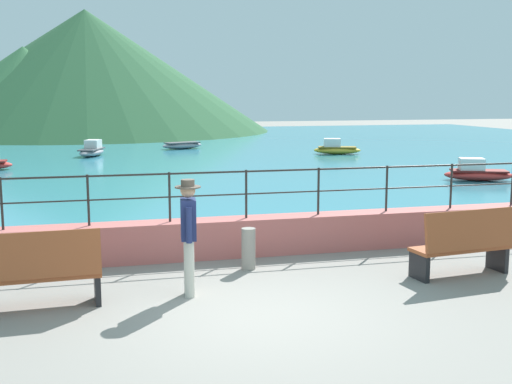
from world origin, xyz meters
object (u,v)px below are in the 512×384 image
(bench_main, at_px, (38,271))
(boat_5, at_px, (477,173))
(bench_far, at_px, (464,243))
(boat_2, at_px, (336,149))
(person_walking, at_px, (189,231))
(boat_1, at_px, (92,150))
(boat_0, at_px, (182,145))
(bollard, at_px, (248,249))

(bench_main, bearing_deg, boat_5, 36.53)
(bench_main, distance_m, bench_far, 6.63)
(bench_far, relative_size, boat_2, 0.71)
(bench_main, distance_m, person_walking, 2.16)
(boat_5, bearing_deg, boat_2, 96.14)
(bench_far, height_order, person_walking, person_walking)
(bench_main, height_order, boat_1, bench_main)
(boat_1, bearing_deg, person_walking, -86.21)
(boat_5, bearing_deg, boat_0, 118.09)
(bollard, distance_m, boat_2, 21.01)
(boat_2, bearing_deg, person_walking, -116.91)
(boat_0, distance_m, boat_5, 17.16)
(bench_far, distance_m, bollard, 3.58)
(person_walking, height_order, bollard, person_walking)
(bench_main, height_order, boat_5, bench_main)
(boat_0, height_order, boat_1, boat_1)
(boat_2, bearing_deg, boat_5, -83.86)
(person_walking, height_order, boat_0, person_walking)
(boat_5, bearing_deg, boat_1, 136.37)
(bollard, height_order, boat_2, boat_2)
(boat_0, bearing_deg, bollard, -94.95)
(person_walking, distance_m, boat_0, 25.21)
(boat_0, bearing_deg, person_walking, -97.42)
(bench_main, xyz_separation_m, boat_0, (5.37, 25.10, -0.30))
(boat_2, bearing_deg, boat_1, 170.76)
(bollard, bearing_deg, boat_1, 97.25)
(bench_far, xyz_separation_m, bollard, (-3.32, 1.30, -0.20))
(bench_main, xyz_separation_m, bollard, (3.31, 1.29, -0.20))
(bench_main, xyz_separation_m, boat_5, (13.45, 9.96, -0.23))
(bench_main, distance_m, boat_2, 23.73)
(bench_far, distance_m, boat_2, 21.06)
(person_walking, height_order, boat_1, person_walking)
(boat_1, distance_m, boat_5, 17.68)
(bench_far, relative_size, boat_5, 0.71)
(bench_main, bearing_deg, bollard, 21.35)
(bench_main, bearing_deg, boat_1, 88.30)
(bench_far, distance_m, person_walking, 4.54)
(boat_1, height_order, boat_2, same)
(bench_main, height_order, person_walking, person_walking)
(bollard, relative_size, boat_0, 0.29)
(boat_0, distance_m, boat_2, 8.49)
(boat_1, distance_m, boat_2, 11.84)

